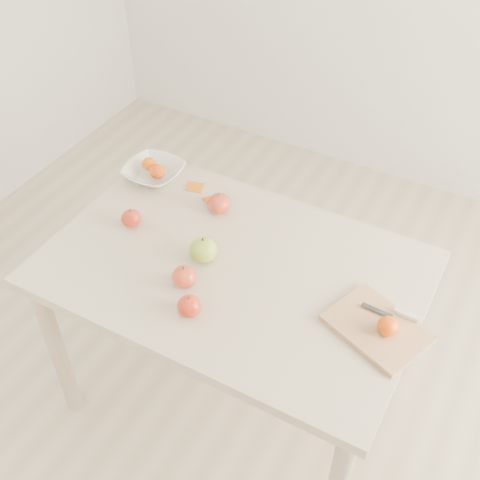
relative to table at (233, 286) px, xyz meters
The scene contains 15 objects.
ground 0.65m from the table, ahead, with size 3.50×3.50×0.00m, color #C6B293.
table is the anchor object (origin of this frame).
cutting_board 0.51m from the table, ahead, with size 0.27×0.20×0.02m, color tan.
board_tangerine 0.54m from the table, ahead, with size 0.06×0.06×0.05m, color #CC3D07.
fruit_bowl 0.57m from the table, 151.57° to the left, with size 0.21×0.21×0.05m, color white.
bowl_tangerine_near 0.60m from the table, 151.87° to the left, with size 0.06×0.06×0.05m, color orange.
bowl_tangerine_far 0.54m from the table, 151.44° to the left, with size 0.06×0.06×0.05m, color #CD4907.
orange_peel_a 0.44m from the table, 138.46° to the left, with size 0.06×0.04×0.00m, color #CB600E.
orange_peel_b 0.35m from the table, 133.52° to the left, with size 0.04×0.04×0.00m, color #DB570F.
paring_knife 0.56m from the table, ahead, with size 0.17×0.05×0.01m.
apple_green 0.17m from the table, 168.27° to the right, with size 0.09×0.09×0.08m, color olive.
apple_red_c 0.22m from the table, 121.83° to the right, with size 0.08×0.08×0.07m, color maroon.
apple_red_e 0.27m from the table, 93.44° to the right, with size 0.07×0.07×0.06m, color #9E0D09.
apple_red_d 0.42m from the table, behind, with size 0.07×0.07×0.06m, color maroon.
apple_red_a 0.30m from the table, 129.09° to the left, with size 0.08×0.08×0.07m, color maroon.
Camera 1 is at (0.67, -1.18, 2.12)m, focal length 45.00 mm.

